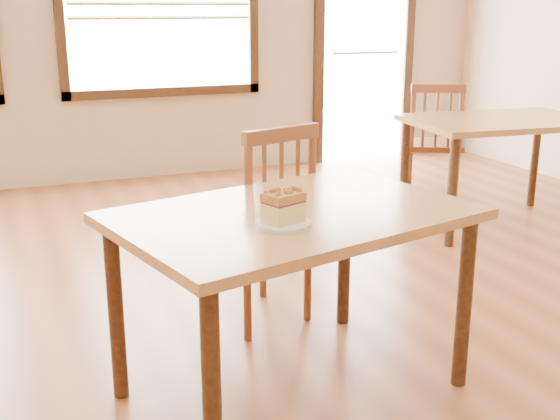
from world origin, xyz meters
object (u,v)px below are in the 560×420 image
(cafe_chair_second, at_px, (433,143))
(plate, at_px, (283,224))
(cafe_chair_main, at_px, (261,223))
(cafe_table_main, at_px, (293,233))
(cake_slice, at_px, (283,206))
(cafe_table_second, at_px, (501,132))

(cafe_chair_second, height_order, plate, cafe_chair_second)
(cafe_chair_main, bearing_deg, cafe_chair_second, -159.30)
(cafe_chair_second, distance_m, plate, 3.19)
(cafe_table_main, bearing_deg, cake_slice, -137.24)
(plate, bearing_deg, cafe_table_main, 56.44)
(cake_slice, bearing_deg, cafe_chair_main, 55.02)
(cafe_table_main, bearing_deg, cafe_chair_second, 32.20)
(cafe_table_main, height_order, cafe_chair_main, cafe_chair_main)
(plate, relative_size, cake_slice, 1.23)
(cafe_table_main, distance_m, cafe_table_second, 2.68)
(cake_slice, bearing_deg, cafe_table_second, 16.50)
(cafe_chair_second, relative_size, cake_slice, 6.05)
(cafe_chair_main, xyz_separation_m, cake_slice, (-0.23, -0.82, 0.32))
(cafe_chair_main, distance_m, cake_slice, 0.92)
(cafe_table_second, distance_m, cafe_chair_second, 0.65)
(cafe_table_main, xyz_separation_m, cafe_chair_main, (0.12, 0.66, -0.16))
(cafe_chair_main, distance_m, plate, 0.89)
(cafe_table_main, height_order, cake_slice, cake_slice)
(cafe_table_main, height_order, cafe_chair_second, cafe_chair_second)
(cafe_chair_second, height_order, cake_slice, cafe_chair_second)
(cafe_table_second, relative_size, cafe_chair_second, 1.37)
(cafe_chair_main, height_order, cake_slice, cafe_chair_main)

